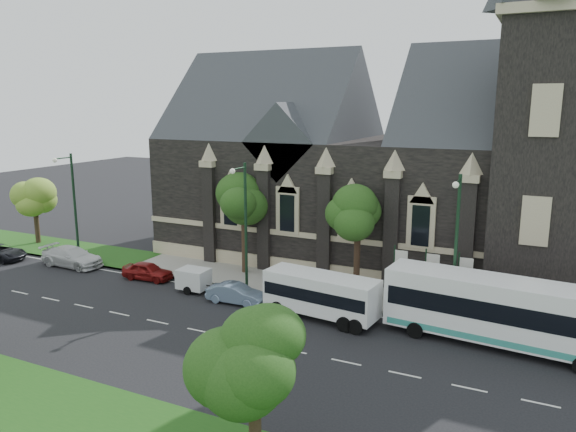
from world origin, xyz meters
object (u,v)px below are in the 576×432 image
Objects in this scene: tree_walk_far at (37,195)px; sedan at (236,294)px; street_lamp_mid at (244,220)px; tree_park_east at (261,353)px; car_far_white at (72,257)px; shuttle_bus at (321,293)px; banner_flag_center at (430,274)px; car_far_red at (148,271)px; street_lamp_near at (456,242)px; tree_walk_right at (362,209)px; tour_coach at (506,311)px; banner_flag_right at (463,278)px; box_trailer at (194,279)px; banner_flag_left at (398,270)px; tree_walk_left at (247,200)px; street_lamp_far at (73,202)px.

tree_walk_far is 25.34m from sedan.
sedan is at bearing -75.01° from street_lamp_mid.
tree_walk_far is (-34.00, 19.50, 0.00)m from tree_park_east.
tree_park_east is at bearing -121.12° from car_far_white.
sedan is (-6.03, -0.07, -0.94)m from shuttle_bus.
car_far_red is at bearing -171.92° from banner_flag_center.
street_lamp_near is at bearing -91.90° from car_far_red.
banner_flag_center is at bearing -73.58° from sedan.
tree_walk_right reaches higher than tour_coach.
car_far_white is at bearing -176.89° from shuttle_bus.
tree_walk_right reaches higher than banner_flag_center.
tree_park_east is at bearing -149.29° from sedan.
banner_flag_right is (4.11, 18.32, -2.24)m from tree_park_east.
tour_coach is at bearing -1.01° from box_trailer.
banner_flag_left is 1.32× the size of box_trailer.
tree_walk_right is at bearing 98.42° from tree_park_east.
street_lamp_mid is (23.82, -3.08, 0.49)m from tree_walk_far.
tree_walk_left reaches higher than banner_flag_center.
street_lamp_mid is 10.81m from banner_flag_left.
street_lamp_mid is at bearing -7.37° from tree_walk_far.
banner_flag_center is 6.01m from tour_coach.
shuttle_bus is (-3.53, 14.19, -3.03)m from tree_park_east.
street_lamp_mid is at bearing -172.40° from banner_flag_right.
shuttle_bus is 1.86× the size of sedan.
banner_flag_center is 1.32× the size of box_trailer.
box_trailer is at bearing -176.99° from shuttle_bus.
sedan is (2.41, -5.91, -5.09)m from tree_walk_left.
street_lamp_mid is (-7.21, -3.62, -0.71)m from tree_walk_right.
street_lamp_mid is at bearing 180.00° from street_lamp_near.
street_lamp_mid is at bearing -153.35° from tree_walk_right.
banner_flag_left is at bearing -29.10° from tree_walk_right.
car_far_red is (-8.45, 1.35, 0.01)m from sedan.
shuttle_bus is (22.64, -2.23, -3.53)m from street_lamp_far.
tree_walk_left is at bearing 1.37° from tree_walk_far.
banner_flag_center is 1.02× the size of sedan.
tree_park_east is 16.86m from street_lamp_near.
street_lamp_far reaches higher than banner_flag_left.
tree_walk_left is 1.22× the size of tree_walk_far.
car_far_white is at bearing 175.94° from box_trailer.
tree_walk_right reaches higher than tree_walk_left.
banner_flag_left reaches higher than tour_coach.
street_lamp_near reaches higher than tree_park_east.
street_lamp_far is (-16.00, 0.00, 0.00)m from street_lamp_mid.
tour_coach is (6.88, 14.69, -2.60)m from tree_park_east.
tour_coach is 3.33× the size of car_far_red.
sedan is 1.01× the size of car_far_red.
tree_walk_left is 0.59× the size of tour_coach.
tree_park_east reaches higher than sedan.
tree_walk_far is 0.49× the size of tour_coach.
banner_flag_left is 2.00m from banner_flag_center.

